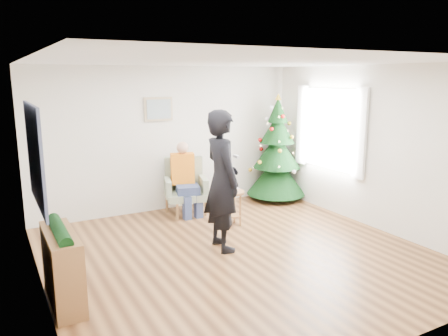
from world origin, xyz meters
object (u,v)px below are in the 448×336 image
christmas_tree (277,153)px  armchair (186,194)px  console (63,268)px  stool (232,208)px  standing_man (222,181)px

christmas_tree → armchair: 2.05m
christmas_tree → console: size_ratio=2.10×
christmas_tree → console: bearing=-152.7°
christmas_tree → stool: 1.95m
armchair → console: size_ratio=0.99×
christmas_tree → standing_man: christmas_tree is taller
christmas_tree → stool: size_ratio=3.59×
christmas_tree → console: christmas_tree is taller
standing_man → console: 2.38m
standing_man → armchair: bearing=-3.2°
stool → standing_man: size_ratio=0.29×
stool → armchair: armchair is taller
stool → armchair: bearing=112.6°
console → armchair: bearing=42.7°
standing_man → console: (-2.24, -0.54, -0.59)m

